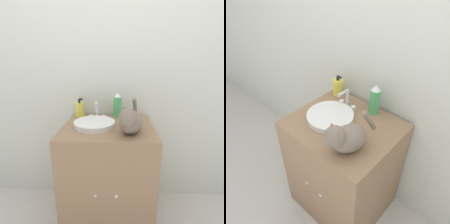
% 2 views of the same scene
% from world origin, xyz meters
% --- Properties ---
extents(ground_plane, '(8.00, 8.00, 0.00)m').
position_xyz_m(ground_plane, '(0.00, 0.00, 0.00)').
color(ground_plane, beige).
extents(wall_back, '(6.00, 0.05, 2.50)m').
position_xyz_m(wall_back, '(0.00, 0.62, 1.25)').
color(wall_back, silver).
rests_on(wall_back, ground_plane).
extents(vanity_cabinet, '(0.67, 0.59, 0.84)m').
position_xyz_m(vanity_cabinet, '(0.00, 0.29, 0.42)').
color(vanity_cabinet, '#8C6B4C').
rests_on(vanity_cabinet, ground_plane).
extents(sink_basin, '(0.30, 0.30, 0.04)m').
position_xyz_m(sink_basin, '(-0.10, 0.27, 0.86)').
color(sink_basin, white).
rests_on(sink_basin, vanity_cabinet).
extents(faucet, '(0.14, 0.11, 0.15)m').
position_xyz_m(faucet, '(-0.10, 0.42, 0.90)').
color(faucet, silver).
rests_on(faucet, vanity_cabinet).
extents(cat, '(0.20, 0.33, 0.22)m').
position_xyz_m(cat, '(0.15, 0.13, 0.93)').
color(cat, '#7A6B5B').
rests_on(cat, vanity_cabinet).
extents(soap_bottle, '(0.08, 0.08, 0.16)m').
position_xyz_m(soap_bottle, '(-0.26, 0.51, 0.90)').
color(soap_bottle, '#EADB4C').
rests_on(soap_bottle, vanity_cabinet).
extents(spray_bottle, '(0.07, 0.07, 0.21)m').
position_xyz_m(spray_bottle, '(0.07, 0.51, 0.94)').
color(spray_bottle, '#4CB266').
rests_on(spray_bottle, vanity_cabinet).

